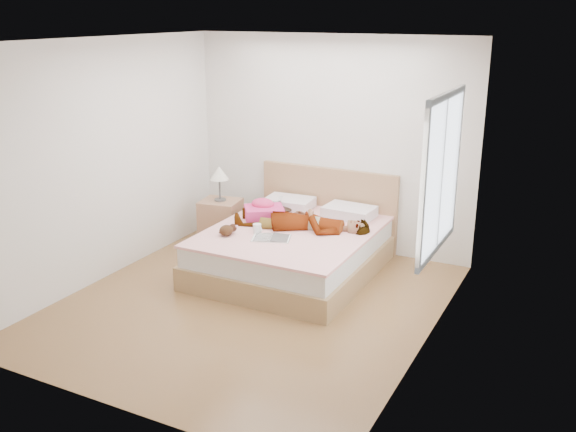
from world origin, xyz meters
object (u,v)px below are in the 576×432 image
Objects in this scene: coffee_mug at (257,228)px; woman at (303,218)px; towel at (264,211)px; nightstand at (221,219)px; phone at (280,199)px; magazine at (271,238)px; plush_toy at (227,230)px; bed at (295,247)px.

woman is at bearing 48.14° from coffee_mug.
towel is 0.56× the size of nightstand.
magazine is (0.36, -0.90, -0.16)m from phone.
nightstand is at bearing 126.77° from plush_toy.
phone is at bearing -141.12° from woman.
towel is (-0.48, 0.13, 0.33)m from bed.
towel is 2.42× the size of plush_toy.
woman is at bearing 45.07° from plush_toy.
towel is at bearing 84.50° from plush_toy.
phone is at bearing 133.83° from bed.
coffee_mug is at bearing -69.00° from towel.
woman is 1.35m from nightstand.
bed is 0.54m from coffee_mug.
nightstand reaches higher than magazine.
woman is 10.96× the size of coffee_mug.
magazine is at bearing -54.64° from towel.
woman is 0.87m from plush_toy.
bed reaches higher than coffee_mug.
coffee_mug is at bearing -92.83° from phone.
phone is at bearing 99.63° from coffee_mug.
plush_toy is (-0.25, -0.21, 0.01)m from coffee_mug.
woman is 0.56m from towel.
woman is 2.71× the size of towel.
coffee_mug is (-0.36, -0.41, -0.05)m from woman.
nightstand is (-0.67, 0.90, -0.24)m from plush_toy.
bed is (0.43, -0.45, -0.40)m from phone.
woman is 0.64m from phone.
coffee_mug is 0.14× the size of nightstand.
bed reaches higher than woman.
nightstand is (-1.22, 0.33, 0.06)m from bed.
magazine is at bearing -22.73° from coffee_mug.
bed is (-0.07, -0.05, -0.34)m from woman.
plush_toy is at bearing -133.62° from bed.
towel reaches higher than plush_toy.
plush_toy is 0.23× the size of nightstand.
woman is at bearing -8.20° from towel.
phone is 1.03m from plush_toy.
bed is at bearing 46.38° from plush_toy.
phone is 0.74m from bed.
magazine is at bearing 13.91° from plush_toy.
magazine is (-0.14, -0.50, -0.10)m from woman.
coffee_mug is 0.33m from plush_toy.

